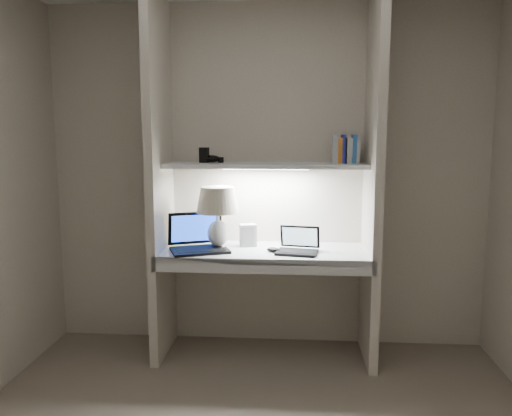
# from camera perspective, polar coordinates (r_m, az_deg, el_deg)

# --- Properties ---
(back_wall) EXTENTS (3.20, 0.01, 2.50)m
(back_wall) POSITION_cam_1_polar(r_m,az_deg,el_deg) (3.68, 1.25, 3.50)
(back_wall) COLOR beige
(back_wall) RESTS_ON floor
(alcove_panel_left) EXTENTS (0.06, 0.55, 2.50)m
(alcove_panel_left) POSITION_cam_1_polar(r_m,az_deg,el_deg) (3.53, -10.93, 3.14)
(alcove_panel_left) COLOR beige
(alcove_panel_left) RESTS_ON floor
(alcove_panel_right) EXTENTS (0.06, 0.55, 2.50)m
(alcove_panel_right) POSITION_cam_1_polar(r_m,az_deg,el_deg) (3.45, 13.23, 2.95)
(alcove_panel_right) COLOR beige
(alcove_panel_right) RESTS_ON floor
(desk) EXTENTS (1.40, 0.55, 0.04)m
(desk) POSITION_cam_1_polar(r_m,az_deg,el_deg) (3.49, 0.99, -5.08)
(desk) COLOR white
(desk) RESTS_ON alcove_panel_left
(desk_apron) EXTENTS (1.46, 0.03, 0.10)m
(desk_apron) POSITION_cam_1_polar(r_m,az_deg,el_deg) (3.25, 0.72, -6.66)
(desk_apron) COLOR silver
(desk_apron) RESTS_ON desk
(shelf) EXTENTS (1.40, 0.36, 0.03)m
(shelf) POSITION_cam_1_polar(r_m,az_deg,el_deg) (3.50, 1.10, 4.89)
(shelf) COLOR silver
(shelf) RESTS_ON back_wall
(strip_light) EXTENTS (0.60, 0.04, 0.02)m
(strip_light) POSITION_cam_1_polar(r_m,az_deg,el_deg) (3.50, 1.10, 4.53)
(strip_light) COLOR white
(strip_light) RESTS_ON shelf
(table_lamp) EXTENTS (0.30, 0.30, 0.44)m
(table_lamp) POSITION_cam_1_polar(r_m,az_deg,el_deg) (3.47, -4.41, 0.08)
(table_lamp) COLOR white
(table_lamp) RESTS_ON desk
(laptop_main) EXTENTS (0.48, 0.45, 0.26)m
(laptop_main) POSITION_cam_1_polar(r_m,az_deg,el_deg) (3.49, -6.65, -3.84)
(laptop_main) COLOR black
(laptop_main) RESTS_ON desk
(laptop_netbook) EXTENTS (0.31, 0.28, 0.17)m
(laptop_netbook) POSITION_cam_1_polar(r_m,az_deg,el_deg) (3.41, 4.82, -4.41)
(laptop_netbook) COLOR black
(laptop_netbook) RESTS_ON desk
(speaker) EXTENTS (0.13, 0.11, 0.16)m
(speaker) POSITION_cam_1_polar(r_m,az_deg,el_deg) (3.58, -0.93, -3.12)
(speaker) COLOR silver
(speaker) RESTS_ON desk
(mouse) EXTENTS (0.10, 0.08, 0.03)m
(mouse) POSITION_cam_1_polar(r_m,az_deg,el_deg) (3.41, 1.97, -4.79)
(mouse) COLOR black
(mouse) RESTS_ON desk
(cable_coil) EXTENTS (0.12, 0.12, 0.01)m
(cable_coil) POSITION_cam_1_polar(r_m,az_deg,el_deg) (3.44, 4.05, -4.88)
(cable_coil) COLOR black
(cable_coil) RESTS_ON desk
(sticky_note) EXTENTS (0.10, 0.10, 0.00)m
(sticky_note) POSITION_cam_1_polar(r_m,az_deg,el_deg) (3.61, -9.22, -4.42)
(sticky_note) COLOR #E6F834
(sticky_note) RESTS_ON desk
(book_row) EXTENTS (0.19, 0.13, 0.20)m
(book_row) POSITION_cam_1_polar(r_m,az_deg,el_deg) (3.55, 10.18, 6.57)
(book_row) COLOR #B8B8B8
(book_row) RESTS_ON shelf
(shelf_box) EXTENTS (0.07, 0.05, 0.11)m
(shelf_box) POSITION_cam_1_polar(r_m,az_deg,el_deg) (3.59, -5.95, 6.03)
(shelf_box) COLOR black
(shelf_box) RESTS_ON shelf
(shelf_gadget) EXTENTS (0.13, 0.10, 0.05)m
(shelf_gadget) POSITION_cam_1_polar(r_m,az_deg,el_deg) (3.59, -5.10, 5.63)
(shelf_gadget) COLOR black
(shelf_gadget) RESTS_ON shelf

